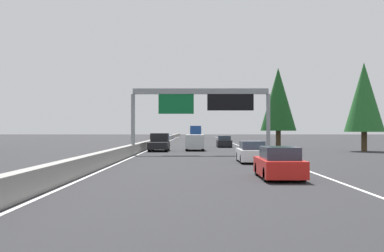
# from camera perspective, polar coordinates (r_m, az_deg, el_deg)

# --- Properties ---
(ground_plane) EXTENTS (320.00, 320.00, 0.00)m
(ground_plane) POSITION_cam_1_polar(r_m,az_deg,el_deg) (61.36, -4.64, -2.53)
(ground_plane) COLOR #262628
(median_barrier) EXTENTS (180.00, 0.56, 0.90)m
(median_barrier) POSITION_cam_1_polar(r_m,az_deg,el_deg) (81.31, -3.61, -1.69)
(median_barrier) COLOR gray
(median_barrier) RESTS_ON ground
(shoulder_stripe_right) EXTENTS (160.00, 0.16, 0.01)m
(shoulder_stripe_right) POSITION_cam_1_polar(r_m,az_deg,el_deg) (71.39, 5.33, -2.23)
(shoulder_stripe_right) COLOR silver
(shoulder_stripe_right) RESTS_ON ground
(shoulder_stripe_median) EXTENTS (160.00, 0.16, 0.01)m
(shoulder_stripe_median) POSITION_cam_1_polar(r_m,az_deg,el_deg) (71.31, -3.73, -2.23)
(shoulder_stripe_median) COLOR silver
(shoulder_stripe_median) RESTS_ON ground
(sign_gantry_overhead) EXTENTS (0.50, 12.68, 5.98)m
(sign_gantry_overhead) POSITION_cam_1_polar(r_m,az_deg,el_deg) (43.55, 1.26, 2.88)
(sign_gantry_overhead) COLOR gray
(sign_gantry_overhead) RESTS_ON ground
(sedan_far_center) EXTENTS (4.40, 1.80, 1.47)m
(sedan_far_center) POSITION_cam_1_polar(r_m,az_deg,el_deg) (22.39, 10.32, -4.44)
(sedan_far_center) COLOR red
(sedan_far_center) RESTS_ON ground
(sedan_far_right) EXTENTS (4.40, 1.80, 1.47)m
(sedan_far_right) POSITION_cam_1_polar(r_m,az_deg,el_deg) (33.07, 7.11, -3.14)
(sedan_far_right) COLOR white
(sedan_far_right) RESTS_ON ground
(sedan_distant_b) EXTENTS (4.40, 1.80, 1.47)m
(sedan_distant_b) POSITION_cam_1_polar(r_m,az_deg,el_deg) (61.10, 3.84, -1.90)
(sedan_distant_b) COLOR black
(sedan_distant_b) RESTS_ON ground
(bus_distant_a) EXTENTS (11.50, 2.55, 3.10)m
(bus_distant_a) POSITION_cam_1_polar(r_m,az_deg,el_deg) (114.10, 0.44, -0.69)
(bus_distant_a) COLOR #1E4793
(bus_distant_a) RESTS_ON ground
(minivan_mid_right) EXTENTS (5.00, 1.95, 1.69)m
(minivan_mid_right) POSITION_cam_1_polar(r_m,az_deg,el_deg) (51.78, 0.33, -1.86)
(minivan_mid_right) COLOR silver
(minivan_mid_right) RESTS_ON ground
(pickup_far_left) EXTENTS (5.60, 2.00, 1.86)m
(pickup_far_left) POSITION_cam_1_polar(r_m,az_deg,el_deg) (50.65, -3.91, -1.94)
(pickup_far_left) COLOR black
(pickup_far_left) RESTS_ON ground
(box_truck_near_center) EXTENTS (8.50, 2.40, 2.95)m
(box_truck_near_center) POSITION_cam_1_polar(r_m,az_deg,el_deg) (130.64, 0.51, -0.70)
(box_truck_near_center) COLOR white
(box_truck_near_center) RESTS_ON ground
(conifer_right_near) EXTENTS (4.04, 4.04, 9.18)m
(conifer_right_near) POSITION_cam_1_polar(r_m,az_deg,el_deg) (52.40, 19.81, 3.24)
(conifer_right_near) COLOR #4C3823
(conifer_right_near) RESTS_ON ground
(conifer_right_mid) EXTENTS (4.23, 4.23, 9.61)m
(conifer_right_mid) POSITION_cam_1_polar(r_m,az_deg,el_deg) (57.84, 10.23, 3.14)
(conifer_right_mid) COLOR #4C3823
(conifer_right_mid) RESTS_ON ground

